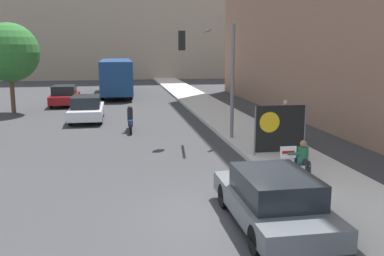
% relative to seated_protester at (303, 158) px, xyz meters
% --- Properties ---
extents(ground_plane, '(160.00, 160.00, 0.00)m').
position_rel_seated_protester_xyz_m(ground_plane, '(-2.94, -2.31, -0.80)').
color(ground_plane, '#38383A').
extents(sidewalk_curb, '(3.02, 90.00, 0.18)m').
position_rel_seated_protester_xyz_m(sidewalk_curb, '(0.55, 12.69, -0.71)').
color(sidewalk_curb, beige).
rests_on(sidewalk_curb, ground_plane).
extents(seated_protester, '(1.00, 0.77, 1.17)m').
position_rel_seated_protester_xyz_m(seated_protester, '(0.00, 0.00, 0.00)').
color(seated_protester, '#474C56').
rests_on(seated_protester, sidewalk_curb).
extents(jogger_on_sidewalk, '(0.34, 0.34, 1.79)m').
position_rel_seated_protester_xyz_m(jogger_on_sidewalk, '(0.29, 3.63, 0.30)').
color(jogger_on_sidewalk, black).
rests_on(jogger_on_sidewalk, sidewalk_curb).
extents(pedestrian_behind, '(0.34, 0.34, 1.78)m').
position_rel_seated_protester_xyz_m(pedestrian_behind, '(1.58, 5.46, 0.29)').
color(pedestrian_behind, '#756651').
rests_on(pedestrian_behind, sidewalk_curb).
extents(protest_banner, '(2.06, 0.06, 1.90)m').
position_rel_seated_protester_xyz_m(protest_banner, '(0.34, 2.91, 0.38)').
color(protest_banner, slate).
rests_on(protest_banner, sidewalk_curb).
extents(traffic_light_pole, '(2.49, 2.26, 5.06)m').
position_rel_seated_protester_xyz_m(traffic_light_pole, '(-1.54, 6.35, 2.79)').
color(traffic_light_pole, slate).
rests_on(traffic_light_pole, sidewalk_curb).
extents(parked_car_curbside, '(1.86, 4.40, 1.36)m').
position_rel_seated_protester_xyz_m(parked_car_curbside, '(-2.15, -3.10, -0.11)').
color(parked_car_curbside, '#565B60').
rests_on(parked_car_curbside, ground_plane).
extents(car_on_road_nearest, '(1.85, 4.57, 1.47)m').
position_rel_seated_protester_xyz_m(car_on_road_nearest, '(-7.54, 13.14, -0.06)').
color(car_on_road_nearest, silver).
rests_on(car_on_road_nearest, ground_plane).
extents(car_on_road_midblock, '(1.85, 4.36, 1.50)m').
position_rel_seated_protester_xyz_m(car_on_road_midblock, '(-9.60, 20.31, -0.05)').
color(car_on_road_midblock, maroon).
rests_on(car_on_road_midblock, ground_plane).
extents(city_bus_on_road, '(2.61, 11.27, 3.15)m').
position_rel_seated_protester_xyz_m(city_bus_on_road, '(-5.82, 26.75, 1.02)').
color(city_bus_on_road, navy).
rests_on(city_bus_on_road, ground_plane).
extents(motorcycle_on_road, '(0.28, 2.21, 1.32)m').
position_rel_seated_protester_xyz_m(motorcycle_on_road, '(-5.14, 9.42, -0.24)').
color(motorcycle_on_road, navy).
rests_on(motorcycle_on_road, ground_plane).
extents(street_tree_midblock, '(3.74, 3.74, 5.80)m').
position_rel_seated_protester_xyz_m(street_tree_midblock, '(-12.43, 16.79, 3.12)').
color(street_tree_midblock, brown).
rests_on(street_tree_midblock, ground_plane).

